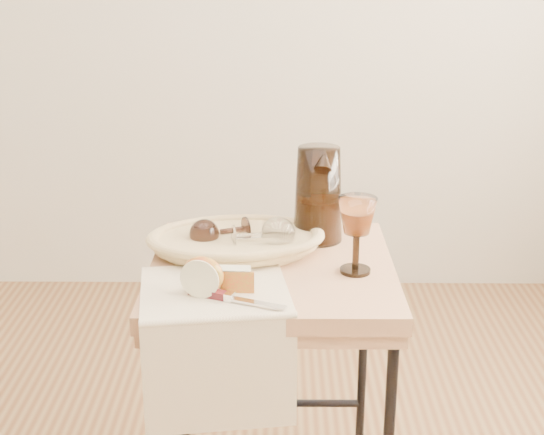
# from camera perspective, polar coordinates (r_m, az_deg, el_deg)

# --- Properties ---
(side_table) EXTENTS (0.56, 0.56, 0.71)m
(side_table) POSITION_cam_1_polar(r_m,az_deg,el_deg) (1.97, 0.01, -12.98)
(side_table) COLOR brown
(side_table) RESTS_ON floor
(tea_towel) EXTENTS (0.35, 0.32, 0.01)m
(tea_towel) POSITION_cam_1_polar(r_m,az_deg,el_deg) (1.67, -4.22, -5.32)
(tea_towel) COLOR #FAEBBB
(tea_towel) RESTS_ON side_table
(bread_basket) EXTENTS (0.40, 0.30, 0.05)m
(bread_basket) POSITION_cam_1_polar(r_m,az_deg,el_deg) (1.86, -2.63, -1.89)
(bread_basket) COLOR tan
(bread_basket) RESTS_ON side_table
(goblet_lying_a) EXTENTS (0.13, 0.11, 0.07)m
(goblet_lying_a) POSITION_cam_1_polar(r_m,az_deg,el_deg) (1.87, -3.63, -1.02)
(goblet_lying_a) COLOR #442921
(goblet_lying_a) RESTS_ON bread_basket
(goblet_lying_b) EXTENTS (0.15, 0.11, 0.08)m
(goblet_lying_b) POSITION_cam_1_polar(r_m,az_deg,el_deg) (1.83, -0.94, -1.29)
(goblet_lying_b) COLOR white
(goblet_lying_b) RESTS_ON bread_basket
(pitcher) EXTENTS (0.20, 0.27, 0.28)m
(pitcher) POSITION_cam_1_polar(r_m,az_deg,el_deg) (1.92, 3.39, 1.70)
(pitcher) COLOR black
(pitcher) RESTS_ON side_table
(wine_goblet) EXTENTS (0.09, 0.09, 0.18)m
(wine_goblet) POSITION_cam_1_polar(r_m,az_deg,el_deg) (1.74, 6.18, -1.28)
(wine_goblet) COLOR white
(wine_goblet) RESTS_ON side_table
(apple_half) EXTENTS (0.10, 0.07, 0.08)m
(apple_half) POSITION_cam_1_polar(r_m,az_deg,el_deg) (1.63, -5.06, -4.20)
(apple_half) COLOR #B31915
(apple_half) RESTS_ON tea_towel
(apple_wedge) EXTENTS (0.07, 0.04, 0.05)m
(apple_wedge) POSITION_cam_1_polar(r_m,az_deg,el_deg) (1.66, -2.79, -4.47)
(apple_wedge) COLOR beige
(apple_wedge) RESTS_ON tea_towel
(table_knife) EXTENTS (0.20, 0.10, 0.02)m
(table_knife) POSITION_cam_1_polar(r_m,az_deg,el_deg) (1.61, -2.88, -5.83)
(table_knife) COLOR silver
(table_knife) RESTS_ON tea_towel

